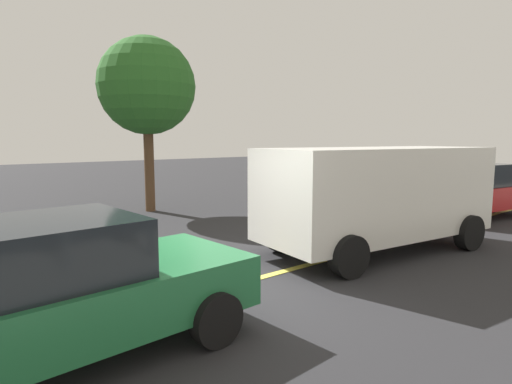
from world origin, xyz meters
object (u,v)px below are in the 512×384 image
tree_left_verge (147,87)px  car_red_approaching (476,190)px  car_green_behind_van (47,293)px  white_van (377,192)px

tree_left_verge → car_red_approaching: bearing=-45.9°
car_red_approaching → tree_left_verge: tree_left_verge is taller
car_green_behind_van → tree_left_verge: 10.35m
white_van → car_green_behind_van: 6.63m
white_van → tree_left_verge: 8.41m
white_van → tree_left_verge: tree_left_verge is taller
white_van → car_green_behind_van: size_ratio=1.22×
car_green_behind_van → white_van: bearing=4.5°
white_van → tree_left_verge: (-1.39, 7.81, 2.78)m
car_red_approaching → tree_left_verge: (-7.18, 7.41, 3.23)m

